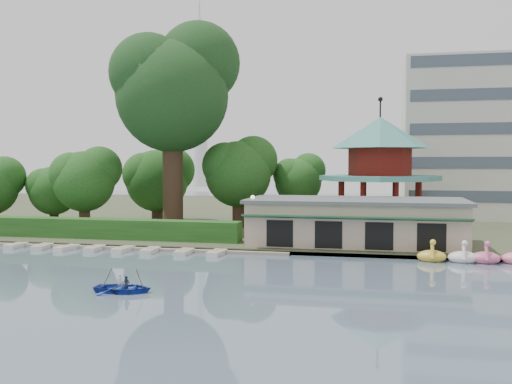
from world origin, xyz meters
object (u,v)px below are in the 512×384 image
(boathouse, at_px, (356,221))
(pavilion, at_px, (380,162))
(dock, at_px, (97,247))
(big_tree, at_px, (174,85))
(rowboat_with_passengers, at_px, (123,284))

(boathouse, bearing_deg, pavilion, 78.72)
(dock, xyz_separation_m, boathouse, (22.00, 4.77, 2.25))
(boathouse, height_order, big_tree, big_tree)
(boathouse, relative_size, rowboat_with_passengers, 3.82)
(big_tree, bearing_deg, boathouse, -18.25)
(dock, bearing_deg, big_tree, 73.97)
(dock, bearing_deg, rowboat_with_passengers, -57.54)
(pavilion, bearing_deg, boathouse, -101.28)
(dock, relative_size, pavilion, 2.52)
(dock, bearing_deg, pavilion, 31.66)
(boathouse, xyz_separation_m, big_tree, (-18.84, 6.21, 13.04))
(boathouse, bearing_deg, dock, -167.76)
(big_tree, bearing_deg, pavilion, 10.37)
(dock, bearing_deg, boathouse, 12.24)
(pavilion, xyz_separation_m, big_tree, (-20.84, -3.81, 7.92))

